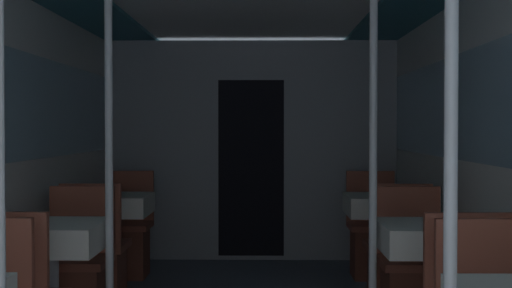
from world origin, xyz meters
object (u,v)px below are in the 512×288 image
chair_left_far_1 (76,285)px  support_pole_right_0 (451,197)px  chair_left_far_2 (126,243)px  support_pole_right_1 (373,168)px  dining_table_left_2 (113,210)px  chair_right_far_2 (373,244)px  chair_right_far_1 (413,286)px  dining_table_right_1 (433,245)px  support_pole_left_1 (109,168)px  chair_right_near_2 (396,269)px  chair_left_near_2 (96,268)px  dining_table_right_2 (384,211)px  dining_table_left_1 (50,244)px

chair_left_far_1 → support_pole_right_0: size_ratio=0.42×
chair_left_far_2 → support_pole_right_1: (1.81, -2.20, 0.78)m
dining_table_left_2 → chair_right_far_2: size_ratio=0.84×
support_pole_right_0 → chair_right_far_1: support_pole_right_0 is taller
chair_right_far_2 → support_pole_right_0: bearing=85.0°
support_pole_right_1 → chair_left_far_1: bearing=163.1°
dining_table_right_1 → support_pole_left_1: bearing=-180.0°
chair_left_far_2 → chair_right_near_2: 2.41m
chair_left_far_1 → chair_left_near_2: 0.56m
dining_table_left_2 → chair_right_near_2: (2.15, -0.55, -0.35)m
chair_left_far_2 → support_pole_right_0: support_pole_right_0 is taller
chair_left_near_2 → dining_table_right_1: bearing=-27.2°
dining_table_right_2 → chair_right_far_2: chair_right_far_2 is taller
support_pole_right_1 → chair_right_near_2: size_ratio=2.36×
chair_right_near_2 → chair_right_far_2: bearing=90.0°
support_pole_right_1 → dining_table_right_1: bearing=0.0°
dining_table_right_1 → dining_table_right_2: same height
support_pole_left_1 → dining_table_right_1: size_ratio=2.81×
chair_right_near_2 → chair_left_near_2: bearing=180.0°
chair_left_far_1 → chair_right_far_2: 2.71m
chair_left_near_2 → dining_table_right_1: (2.15, -1.10, 0.35)m
support_pole_left_1 → dining_table_left_1: bearing=180.0°
chair_right_far_2 → chair_left_far_2: bearing=0.0°
dining_table_left_2 → chair_right_near_2: chair_right_near_2 is taller
chair_left_near_2 → chair_right_near_2: (2.15, 0.00, 0.00)m
dining_table_left_2 → dining_table_right_1: bearing=-37.6°
chair_right_far_1 → chair_right_far_2: 1.65m
dining_table_left_1 → dining_table_right_2: (2.15, 1.65, 0.00)m
support_pole_right_0 → chair_right_far_2: bearing=85.0°
support_pole_right_0 → support_pole_right_1: same height
chair_right_far_1 → chair_right_far_2: bearing=-90.0°
dining_table_left_2 → support_pole_right_1: size_ratio=0.36×
chair_right_far_1 → chair_right_near_2: bearing=-90.0°
support_pole_right_0 → dining_table_right_2: bearing=84.2°
support_pole_left_1 → dining_table_right_2: support_pole_left_1 is taller
dining_table_left_1 → dining_table_left_2: bearing=90.0°
chair_left_far_1 → chair_right_near_2: 2.22m
support_pole_right_1 → dining_table_right_2: (0.34, 1.65, -0.43)m
chair_right_far_1 → chair_right_near_2: size_ratio=1.00×
dining_table_left_1 → chair_left_near_2: (0.00, 1.10, -0.35)m
dining_table_right_1 → dining_table_right_2: 1.65m
dining_table_left_2 → chair_left_near_2: size_ratio=0.84×
chair_left_far_2 → chair_right_near_2: bearing=152.9°
dining_table_left_2 → support_pole_right_1: support_pole_right_1 is taller
support_pole_right_0 → chair_right_near_2: size_ratio=2.36×
dining_table_left_1 → dining_table_left_2: 1.65m
chair_left_far_2 → chair_right_far_1: bearing=142.4°
dining_table_left_2 → chair_right_far_2: chair_right_far_2 is taller
support_pole_right_1 → chair_right_far_1: bearing=58.4°
dining_table_left_1 → dining_table_right_1: bearing=0.0°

